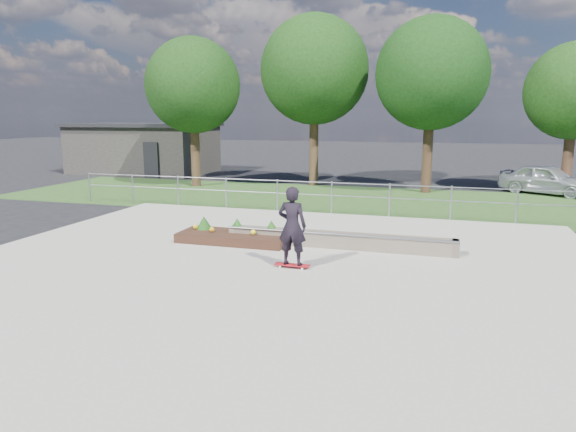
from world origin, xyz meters
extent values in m
plane|color=black|center=(0.00, 0.00, 0.00)|extent=(120.00, 120.00, 0.00)
cube|color=#28491D|center=(0.00, 11.00, 0.01)|extent=(30.00, 8.00, 0.02)
cube|color=#9F9A8D|center=(0.00, 0.00, 0.03)|extent=(15.00, 15.00, 0.06)
cylinder|color=#9B9FA4|center=(-10.00, 7.50, 0.60)|extent=(0.06, 0.06, 1.20)
cylinder|color=#95979D|center=(-8.00, 7.50, 0.60)|extent=(0.06, 0.06, 1.20)
cylinder|color=gray|center=(-6.00, 7.50, 0.60)|extent=(0.06, 0.06, 1.20)
cylinder|color=#95989D|center=(-4.00, 7.50, 0.60)|extent=(0.06, 0.06, 1.20)
cylinder|color=gray|center=(-2.00, 7.50, 0.60)|extent=(0.06, 0.06, 1.20)
cylinder|color=gray|center=(0.00, 7.50, 0.60)|extent=(0.06, 0.06, 1.20)
cylinder|color=gray|center=(2.00, 7.50, 0.60)|extent=(0.06, 0.06, 1.20)
cylinder|color=gray|center=(4.00, 7.50, 0.60)|extent=(0.06, 0.06, 1.20)
cylinder|color=gray|center=(6.00, 7.50, 0.60)|extent=(0.06, 0.06, 1.20)
cylinder|color=gray|center=(0.00, 7.50, 1.15)|extent=(20.00, 0.04, 0.04)
cylinder|color=gray|center=(0.00, 7.50, 0.70)|extent=(20.00, 0.04, 0.04)
cube|color=#2D2A28|center=(-14.00, 18.00, 1.40)|extent=(8.00, 5.00, 2.80)
cube|color=black|center=(-14.00, 18.00, 2.90)|extent=(8.40, 5.40, 0.20)
cube|color=black|center=(-12.00, 15.45, 1.00)|extent=(0.90, 0.10, 2.00)
cylinder|color=#362315|center=(-8.00, 13.00, 1.46)|extent=(0.44, 0.44, 2.93)
sphere|color=black|center=(-8.00, 13.00, 4.88)|extent=(4.55, 4.55, 4.55)
cylinder|color=#382416|center=(-2.50, 15.00, 1.69)|extent=(0.44, 0.44, 3.38)
sphere|color=black|center=(-2.50, 15.00, 5.62)|extent=(5.25, 5.25, 5.25)
cylinder|color=#311F13|center=(3.00, 14.00, 1.57)|extent=(0.44, 0.44, 3.15)
sphere|color=black|center=(3.00, 14.00, 5.25)|extent=(4.90, 4.90, 4.90)
cylinder|color=#341F14|center=(9.00, 15.50, 1.35)|extent=(0.44, 0.44, 2.70)
sphere|color=black|center=(9.00, 15.50, 4.50)|extent=(4.20, 4.20, 4.20)
cube|color=brown|center=(1.16, 2.85, 0.26)|extent=(6.00, 0.40, 0.40)
cylinder|color=gray|center=(1.16, 2.65, 0.46)|extent=(6.00, 0.06, 0.06)
cube|color=#6B5B4F|center=(-1.74, 2.85, 0.26)|extent=(0.15, 0.42, 0.40)
cube|color=brown|center=(4.06, 2.85, 0.26)|extent=(0.15, 0.42, 0.40)
cube|color=black|center=(-1.69, 2.65, 0.18)|extent=(3.00, 1.20, 0.25)
sphere|color=yellow|center=(-2.89, 2.75, 0.39)|extent=(0.14, 0.14, 0.14)
sphere|color=gold|center=(-2.29, 2.55, 0.39)|extent=(0.14, 0.14, 0.14)
sphere|color=yellow|center=(-1.69, 2.75, 0.39)|extent=(0.14, 0.14, 0.14)
sphere|color=yellow|center=(-1.09, 2.55, 0.39)|extent=(0.14, 0.14, 0.14)
sphere|color=yellow|center=(-0.49, 2.75, 0.39)|extent=(0.14, 0.14, 0.14)
cone|color=#174313|center=(-2.69, 2.90, 0.49)|extent=(0.44, 0.44, 0.36)
cone|color=#154814|center=(-1.69, 2.90, 0.49)|extent=(0.44, 0.44, 0.36)
cone|color=#184513|center=(-0.69, 2.90, 0.49)|extent=(0.44, 0.44, 0.36)
cylinder|color=white|center=(0.26, 0.67, 0.09)|extent=(0.05, 0.03, 0.05)
cylinder|color=silver|center=(0.26, 0.85, 0.09)|extent=(0.05, 0.03, 0.05)
cylinder|color=white|center=(0.78, 0.67, 0.09)|extent=(0.05, 0.03, 0.05)
cylinder|color=white|center=(0.78, 0.85, 0.09)|extent=(0.05, 0.03, 0.05)
cylinder|color=#95959A|center=(0.26, 0.76, 0.11)|extent=(0.02, 0.18, 0.02)
cylinder|color=#9C9DA1|center=(0.78, 0.76, 0.11)|extent=(0.02, 0.18, 0.02)
cube|color=#A9141C|center=(0.52, 0.76, 0.13)|extent=(0.80, 0.21, 0.02)
imported|color=black|center=(0.52, 0.76, 1.03)|extent=(0.66, 0.44, 1.78)
imported|color=#B4BABF|center=(8.15, 15.01, 0.67)|extent=(4.18, 3.33, 1.33)
camera|label=1|loc=(3.63, -9.95, 3.44)|focal=32.00mm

